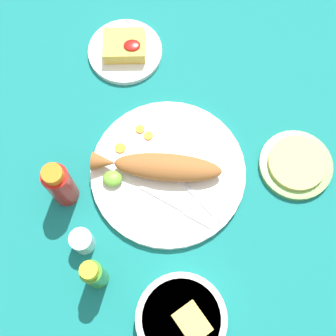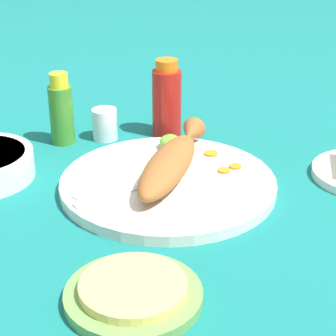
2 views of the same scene
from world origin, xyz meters
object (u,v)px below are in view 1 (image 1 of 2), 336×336
at_px(tortilla_plate, 296,165).
at_px(salt_cup, 83,242).
at_px(fork_far, 181,208).
at_px(fork_near, 198,197).
at_px(hot_sauce_bottle_green, 94,275).
at_px(side_plate_fries, 125,52).
at_px(hot_sauce_bottle_red, 60,185).
at_px(fried_fish, 160,167).
at_px(guacamole_bowl, 181,319).
at_px(main_plate, 168,172).

bearing_deg(tortilla_plate, salt_cup, -160.16).
bearing_deg(fork_far, salt_cup, -130.96).
bearing_deg(fork_far, fork_near, 64.69).
xyz_separation_m(fork_far, hot_sauce_bottle_green, (-0.18, -0.15, 0.04)).
bearing_deg(side_plate_fries, hot_sauce_bottle_red, -108.98).
distance_m(fried_fish, guacamole_bowl, 0.33).
height_order(fork_near, hot_sauce_bottle_red, hot_sauce_bottle_red).
height_order(hot_sauce_bottle_red, guacamole_bowl, hot_sauce_bottle_red).
height_order(fried_fish, hot_sauce_bottle_green, hot_sauce_bottle_green).
relative_size(fried_fish, fork_near, 2.10).
height_order(hot_sauce_bottle_green, salt_cup, hot_sauce_bottle_green).
bearing_deg(hot_sauce_bottle_red, main_plate, 11.30).
height_order(fork_near, tortilla_plate, fork_near).
height_order(fork_near, hot_sauce_bottle_green, hot_sauce_bottle_green).
relative_size(fork_near, fork_far, 0.85).
xyz_separation_m(fork_near, fork_far, (-0.04, -0.03, 0.00)).
height_order(side_plate_fries, guacamole_bowl, guacamole_bowl).
distance_m(hot_sauce_bottle_red, guacamole_bowl, 0.38).
bearing_deg(side_plate_fries, hot_sauce_bottle_green, -95.13).
distance_m(fried_fish, hot_sauce_bottle_red, 0.22).
bearing_deg(hot_sauce_bottle_red, tortilla_plate, 6.43).
relative_size(fork_far, salt_cup, 2.72).
relative_size(salt_cup, side_plate_fries, 0.32).
bearing_deg(hot_sauce_bottle_green, main_plate, 56.88).
bearing_deg(fried_fish, salt_cup, -130.17).
relative_size(side_plate_fries, guacamole_bowl, 1.01).
bearing_deg(side_plate_fries, tortilla_plate, -38.21).
xyz_separation_m(main_plate, side_plate_fries, (-0.10, 0.33, -0.00)).
height_order(fried_fish, guacamole_bowl, fried_fish).
bearing_deg(fried_fish, fork_near, -32.33).
relative_size(hot_sauce_bottle_green, tortilla_plate, 0.81).
bearing_deg(fried_fish, guacamole_bowl, -77.33).
bearing_deg(guacamole_bowl, side_plate_fries, 100.81).
xyz_separation_m(main_plate, fork_near, (0.07, -0.06, 0.01)).
height_order(hot_sauce_bottle_red, tortilla_plate, hot_sauce_bottle_red).
height_order(fried_fish, tortilla_plate, fried_fish).
bearing_deg(fork_near, salt_cup, -113.18).
xyz_separation_m(fork_near, guacamole_bowl, (-0.04, -0.26, 0.01)).
distance_m(fork_near, hot_sauce_bottle_green, 0.28).
xyz_separation_m(hot_sauce_bottle_red, guacamole_bowl, (0.25, -0.28, -0.05)).
bearing_deg(main_plate, guacamole_bowl, -86.24).
relative_size(fork_far, tortilla_plate, 0.97).
distance_m(salt_cup, guacamole_bowl, 0.27).
height_order(hot_sauce_bottle_red, side_plate_fries, hot_sauce_bottle_red).
bearing_deg(hot_sauce_bottle_red, hot_sauce_bottle_green, -67.61).
relative_size(fried_fish, salt_cup, 4.87).
height_order(main_plate, fork_far, fork_far).
bearing_deg(fork_near, fried_fish, -172.69).
distance_m(fried_fish, hot_sauce_bottle_green, 0.28).
distance_m(hot_sauce_bottle_green, side_plate_fries, 0.57).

